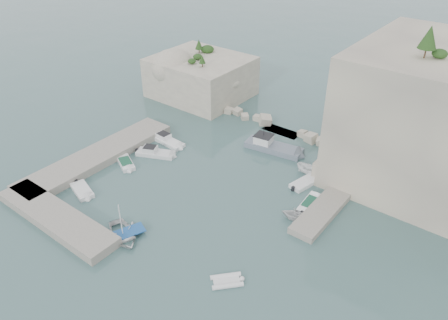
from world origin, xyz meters
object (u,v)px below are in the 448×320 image
Objects in this scene: motorboat_c at (126,164)px; tender_east_a at (295,220)px; work_boat at (274,150)px; tender_east_c at (306,183)px; rowboat at (123,237)px; motorboat_e at (82,192)px; motorboat_b at (156,155)px; inflatable_dinghy at (227,282)px; tender_east_b at (310,206)px; motorboat_a at (168,143)px; tender_east_d at (311,175)px.

tender_east_a reaches higher than motorboat_c.
tender_east_a is 15.66m from work_boat.
rowboat is at bearing 165.74° from tender_east_c.
motorboat_b reaches higher than motorboat_e.
tender_east_a reaches higher than inflatable_dinghy.
rowboat reaches higher than motorboat_e.
tender_east_b is (0.12, 3.39, 0.00)m from tender_east_a.
motorboat_a is at bearing 111.83° from tender_east_c.
tender_east_b is (24.59, 7.48, 0.00)m from motorboat_c.
rowboat is 19.51m from tender_east_a.
tender_east_c is at bearing 59.15° from motorboat_e.
motorboat_c is 21.22m from work_boat.
motorboat_e is 0.71× the size of motorboat_a.
tender_east_d reaches higher than motorboat_a.
motorboat_a reaches higher than motorboat_c.
work_boat reaches higher than motorboat_c.
work_boat is at bearing 14.75° from rowboat.
motorboat_e is 0.97× the size of motorboat_c.
tender_east_d reaches higher than inflatable_dinghy.
motorboat_c is 25.70m from tender_east_b.
work_boat is (-10.46, 8.36, 0.00)m from tender_east_b.
tender_east_a is at bearing -57.20° from work_boat.
motorboat_e is 28.38m from tender_east_b.
motorboat_b is 1.14× the size of rowboat.
inflatable_dinghy is at bearing -53.78° from motorboat_b.
motorboat_a is 24.17m from tender_east_b.
tender_east_c is (22.02, 11.34, 0.00)m from motorboat_c.
motorboat_a reaches higher than inflatable_dinghy.
tender_east_d is (-2.96, 9.35, 0.00)m from tender_east_a.
motorboat_e and motorboat_c have the same top height.
tender_east_c is at bearing -170.60° from tender_east_d.
motorboat_a is 1.05× the size of motorboat_b.
tender_east_c is 9.09m from work_boat.
rowboat is 13.02m from inflatable_dinghy.
motorboat_e is 27.14m from work_boat.
motorboat_a is 7.92m from motorboat_c.
tender_east_a is (23.86, 11.78, 0.00)m from motorboat_e.
rowboat is at bearing 138.11° from tender_east_b.
motorboat_e is at bearing -59.22° from motorboat_c.
tender_east_b is 0.90× the size of tender_east_c.
inflatable_dinghy is at bearing 16.22° from motorboat_e.
motorboat_b is 1.83× the size of tender_east_a.
inflatable_dinghy is 15.71m from tender_east_b.
work_boat is (12.62, 11.50, 0.00)m from motorboat_b.
work_boat is at bearing 67.82° from tender_east_d.
tender_east_d is (21.09, 5.53, 0.00)m from motorboat_a.
motorboat_a is 1.89× the size of inflatable_dinghy.
tender_east_a is (0.52, 12.31, 0.00)m from inflatable_dinghy.
motorboat_a is 21.86m from tender_east_c.
motorboat_c is 1.12× the size of tender_east_d.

